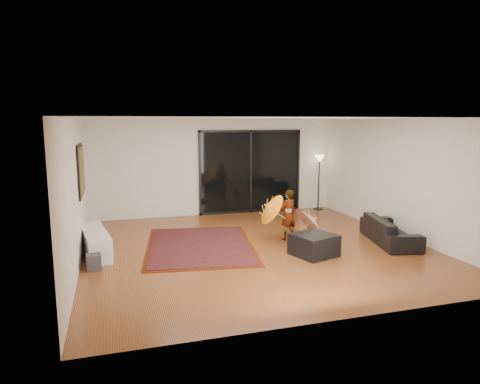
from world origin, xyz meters
name	(u,v)px	position (x,y,z in m)	size (l,w,h in m)	color
floor	(256,247)	(0.00, 0.00, 0.00)	(7.00, 7.00, 0.00)	brown
ceiling	(257,119)	(0.00, 0.00, 2.70)	(7.00, 7.00, 0.00)	white
wall_back	(217,167)	(0.00, 3.50, 1.35)	(7.00, 7.00, 0.00)	silver
wall_front	(344,222)	(0.00, -3.50, 1.35)	(7.00, 7.00, 0.00)	silver
wall_left	(77,193)	(-3.50, 0.00, 1.35)	(7.00, 7.00, 0.00)	silver
wall_right	(400,178)	(3.50, 0.00, 1.35)	(7.00, 7.00, 0.00)	silver
sliding_door	(250,172)	(1.00, 3.47, 1.20)	(3.06, 0.07, 2.40)	black
painting	(81,170)	(-3.46, 1.00, 1.65)	(0.04, 1.28, 1.08)	black
media_console	(95,242)	(-3.25, 0.54, 0.24)	(0.43, 1.72, 0.48)	white
speaker	(94,262)	(-3.25, -0.46, 0.14)	(0.25, 0.25, 0.29)	#424244
persian_rug	(200,245)	(-1.12, 0.46, 0.01)	(2.67, 3.42, 0.02)	#511A07
sofa	(390,230)	(2.95, -0.48, 0.27)	(1.87, 0.73, 0.55)	black
ottoman	(314,245)	(0.93, -0.84, 0.21)	(0.75, 0.75, 0.43)	black
floor_lamp	(319,167)	(3.10, 3.25, 1.30)	(0.28, 0.28, 1.65)	black
child	(288,215)	(0.89, 0.40, 0.57)	(0.42, 0.27, 1.14)	#999999
parasol_orange	(266,209)	(0.34, 0.35, 0.73)	(0.56, 0.74, 0.84)	orange
parasol_white	(315,217)	(1.49, 0.25, 0.50)	(0.68, 0.89, 0.96)	silver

